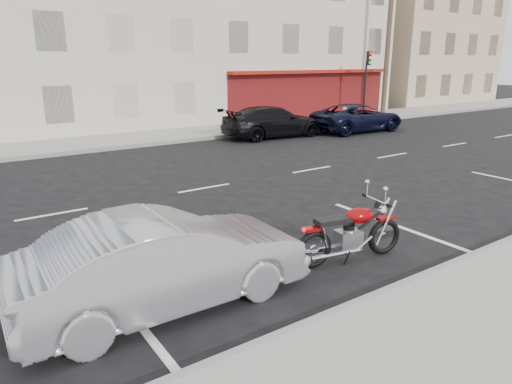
# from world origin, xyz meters

# --- Properties ---
(ground) EXTENTS (120.00, 120.00, 0.00)m
(ground) POSITION_xyz_m (0.00, 0.00, 0.00)
(ground) COLOR black
(ground) RESTS_ON ground
(sidewalk_far) EXTENTS (80.00, 3.40, 0.15)m
(sidewalk_far) POSITION_xyz_m (-5.00, 8.70, 0.07)
(sidewalk_far) COLOR gray
(sidewalk_far) RESTS_ON ground
(curb_near) EXTENTS (80.00, 0.12, 0.16)m
(curb_near) POSITION_xyz_m (-5.00, -7.00, 0.08)
(curb_near) COLOR gray
(curb_near) RESTS_ON ground
(curb_far) EXTENTS (80.00, 0.12, 0.16)m
(curb_far) POSITION_xyz_m (-5.00, 7.00, 0.08)
(curb_far) COLOR gray
(curb_far) RESTS_ON ground
(bldg_cream) EXTENTS (12.00, 12.00, 11.50)m
(bldg_cream) POSITION_xyz_m (-2.00, 16.30, 5.75)
(bldg_cream) COLOR beige
(bldg_cream) RESTS_ON ground
(bldg_corner) EXTENTS (14.00, 12.00, 12.50)m
(bldg_corner) POSITION_xyz_m (11.00, 16.30, 6.25)
(bldg_corner) COLOR beige
(bldg_corner) RESTS_ON ground
(bldg_far_east) EXTENTS (12.00, 12.00, 11.00)m
(bldg_far_east) POSITION_xyz_m (26.00, 16.30, 5.50)
(bldg_far_east) COLOR tan
(bldg_far_east) RESTS_ON ground
(utility_pole) EXTENTS (1.80, 0.30, 9.00)m
(utility_pole) POSITION_xyz_m (15.50, 8.60, 4.74)
(utility_pole) COLOR #422D1E
(utility_pole) RESTS_ON sidewalk_far
(traffic_light) EXTENTS (0.26, 0.30, 3.80)m
(traffic_light) POSITION_xyz_m (13.50, 8.33, 2.56)
(traffic_light) COLOR black
(traffic_light) RESTS_ON sidewalk_far
(fire_hydrant) EXTENTS (0.20, 0.20, 0.72)m
(fire_hydrant) POSITION_xyz_m (12.00, 8.50, 0.53)
(fire_hydrant) COLOR beige
(fire_hydrant) RESTS_ON sidewalk_far
(motorcycle) EXTENTS (2.15, 0.80, 1.09)m
(motorcycle) POSITION_xyz_m (-1.38, -5.87, 0.50)
(motorcycle) COLOR black
(motorcycle) RESTS_ON ground
(sedan_silver) EXTENTS (4.25, 1.52, 1.39)m
(sedan_silver) POSITION_xyz_m (-5.47, -5.30, 0.70)
(sedan_silver) COLOR #97999E
(sedan_silver) RESTS_ON ground
(suv_far) EXTENTS (5.02, 2.47, 1.37)m
(suv_far) POSITION_xyz_m (9.39, 5.02, 0.68)
(suv_far) COLOR black
(suv_far) RESTS_ON ground
(car_far) EXTENTS (5.04, 2.33, 1.43)m
(car_far) POSITION_xyz_m (4.84, 5.98, 0.71)
(car_far) COLOR black
(car_far) RESTS_ON ground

